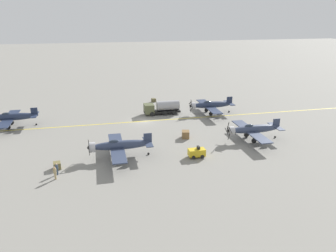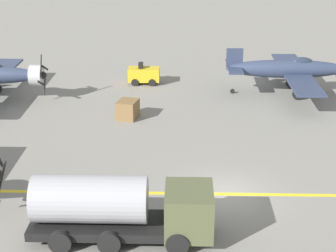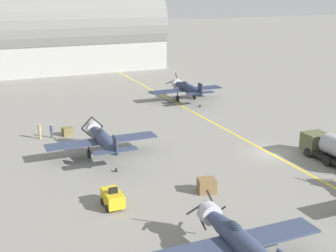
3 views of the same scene
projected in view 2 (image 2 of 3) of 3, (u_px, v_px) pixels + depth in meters
ground_plane at (226, 194)px, 28.75m from camera, size 400.00×400.00×0.00m
taxiway_stripe at (226, 194)px, 28.75m from camera, size 0.30×160.00×0.01m
airplane_mid_left at (292, 69)px, 43.85m from camera, size 12.00×9.98×3.65m
fuel_tanker at (122, 208)px, 24.36m from camera, size 2.68×8.00×2.98m
tow_tractor at (144, 74)px, 46.95m from camera, size 1.57×2.60×1.79m
supply_crate_mid_lane at (128, 109)px, 39.09m from camera, size 1.81×1.61×1.29m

